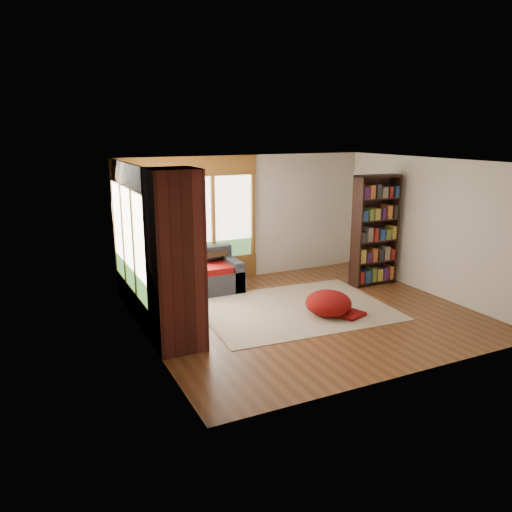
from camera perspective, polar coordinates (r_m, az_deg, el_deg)
name	(u,v)px	position (r m, az deg, el deg)	size (l,w,h in m)	color
floor	(306,313)	(8.77, 5.75, -6.53)	(5.50, 5.50, 0.00)	#512C16
ceiling	(310,162)	(8.22, 6.20, 10.67)	(5.50, 5.50, 0.00)	white
wall_back	(246,217)	(10.57, -1.15, 4.43)	(5.50, 0.04, 2.60)	silver
wall_front	(414,280)	(6.48, 17.61, -2.58)	(5.50, 0.04, 2.60)	silver
wall_left	(145,258)	(7.37, -12.57, -0.24)	(0.04, 5.00, 2.60)	silver
wall_right	(431,227)	(10.10, 19.41, 3.15)	(0.04, 5.00, 2.60)	silver
windows_back	(192,220)	(10.10, -7.30, 4.14)	(2.82, 0.10, 1.90)	#8E5D24
windows_left	(129,239)	(8.51, -14.28, 1.93)	(0.10, 2.62, 1.90)	#8E5D24
roller_blind	(120,208)	(9.25, -15.31, 5.34)	(0.03, 0.72, 0.90)	gray
brick_chimney	(176,261)	(7.13, -9.18, -0.57)	(0.70, 0.70, 2.60)	#471914
sectional_sofa	(169,285)	(9.41, -9.95, -3.27)	(2.20, 2.20, 0.80)	#282A31
area_rug	(295,309)	(8.96, 4.44, -6.01)	(3.27, 2.50, 0.01)	beige
bookshelf	(375,231)	(10.37, 13.47, 2.85)	(0.96, 0.32, 2.24)	black
pouf	(328,302)	(8.67, 8.28, -5.27)	(0.79, 0.79, 0.43)	maroon
dog_tan	(171,257)	(9.39, -9.69, -0.14)	(1.08, 0.93, 0.52)	brown
dog_brindle	(165,270)	(8.78, -10.33, -1.59)	(0.47, 0.76, 0.41)	black
throw_pillows	(171,260)	(9.36, -9.64, -0.43)	(1.98, 1.68, 0.45)	black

